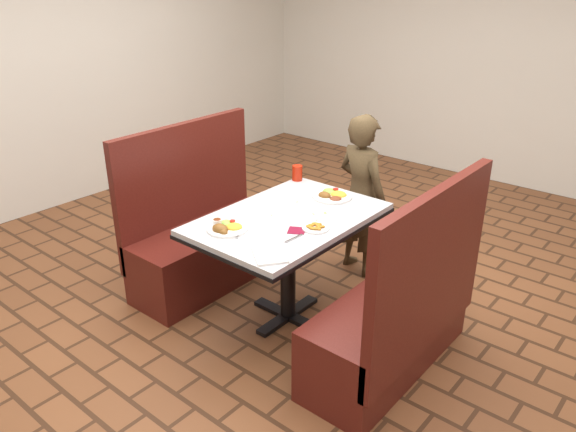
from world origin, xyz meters
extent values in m
plane|color=brown|center=(0.00, 0.00, 0.00)|extent=(7.00, 7.00, 0.00)
cube|color=silver|center=(0.00, 3.50, 1.40)|extent=(6.00, 0.04, 2.80)
cube|color=silver|center=(-3.00, 0.00, 1.40)|extent=(0.04, 7.00, 2.80)
cube|color=silver|center=(0.00, 0.00, 0.73)|extent=(0.80, 1.20, 0.03)
cube|color=black|center=(0.00, 0.00, 0.70)|extent=(0.81, 1.21, 0.02)
cylinder|color=black|center=(0.00, 0.00, 0.36)|extent=(0.10, 0.10, 0.69)
cube|color=black|center=(0.00, 0.00, 0.01)|extent=(0.55, 0.08, 0.03)
cube|color=black|center=(0.00, 0.00, 0.01)|extent=(0.08, 0.55, 0.03)
cube|color=#561A13|center=(-0.75, 0.00, 0.23)|extent=(0.45, 1.20, 0.45)
cube|color=#561A13|center=(-0.97, 0.00, 0.70)|extent=(0.06, 1.20, 0.95)
cube|color=#561A13|center=(0.75, 0.00, 0.23)|extent=(0.45, 1.20, 0.45)
cube|color=#561A13|center=(0.97, 0.00, 0.70)|extent=(0.06, 1.20, 0.95)
imported|color=brown|center=(-0.02, 0.87, 0.61)|extent=(0.50, 0.39, 1.23)
cylinder|color=white|center=(-0.14, -0.38, 0.76)|extent=(0.24, 0.24, 0.01)
ellipsoid|color=gold|center=(-0.12, -0.35, 0.79)|extent=(0.10, 0.10, 0.04)
ellipsoid|color=#8FBF4C|center=(-0.19, -0.34, 0.78)|extent=(0.10, 0.08, 0.03)
cylinder|color=red|center=(-0.16, -0.32, 0.78)|extent=(0.04, 0.04, 0.01)
ellipsoid|color=brown|center=(-0.15, -0.43, 0.79)|extent=(0.10, 0.08, 0.06)
ellipsoid|color=brown|center=(-0.11, -0.45, 0.78)|extent=(0.06, 0.04, 0.04)
cylinder|color=white|center=(-0.22, -0.39, 0.78)|extent=(0.06, 0.06, 0.04)
cylinder|color=#612912|center=(-0.22, -0.39, 0.80)|extent=(0.05, 0.05, 0.00)
cylinder|color=white|center=(0.03, 0.42, 0.76)|extent=(0.27, 0.27, 0.02)
ellipsoid|color=gold|center=(0.06, 0.46, 0.79)|extent=(0.11, 0.11, 0.05)
ellipsoid|color=#8FBF4C|center=(-0.02, 0.47, 0.78)|extent=(0.11, 0.09, 0.03)
cylinder|color=red|center=(0.01, 0.49, 0.79)|extent=(0.04, 0.04, 0.01)
ellipsoid|color=brown|center=(0.09, 0.39, 0.78)|extent=(0.08, 0.08, 0.03)
ellipsoid|color=brown|center=(0.00, 0.38, 0.79)|extent=(0.09, 0.07, 0.05)
cylinder|color=white|center=(0.25, -0.04, 0.76)|extent=(0.16, 0.16, 0.01)
cube|color=maroon|center=(0.18, -0.13, 0.75)|extent=(0.14, 0.14, 0.00)
cube|color=silver|center=(0.23, -0.23, 0.76)|extent=(0.02, 0.14, 0.00)
cylinder|color=#B81F0C|center=(-0.36, 0.54, 0.81)|extent=(0.07, 0.07, 0.11)
cube|color=white|center=(0.26, -0.46, 0.76)|extent=(0.27, 0.26, 0.01)
cube|color=silver|center=(-0.06, -0.36, 0.76)|extent=(0.09, 0.16, 0.00)
cube|color=silver|center=(-0.14, -0.34, 0.76)|extent=(0.08, 0.12, 0.00)
camera|label=1|loc=(2.04, -2.44, 2.17)|focal=35.00mm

